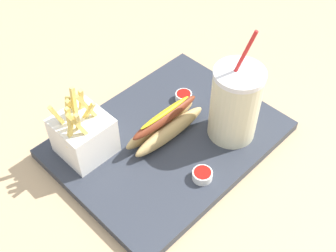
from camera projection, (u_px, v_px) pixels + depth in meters
ground_plane at (168, 146)px, 0.88m from camera, size 2.40×2.40×0.02m
food_tray at (168, 139)px, 0.86m from camera, size 0.44×0.33×0.02m
soda_cup at (235, 104)px, 0.80m from camera, size 0.10×0.10×0.24m
fries_basket at (83, 135)px, 0.80m from camera, size 0.10×0.10×0.15m
hot_dog_1 at (164, 126)px, 0.84m from camera, size 0.18×0.06×0.07m
ketchup_cup_1 at (184, 96)px, 0.92m from camera, size 0.04×0.04×0.02m
ketchup_cup_2 at (202, 175)px, 0.78m from camera, size 0.04×0.04×0.02m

